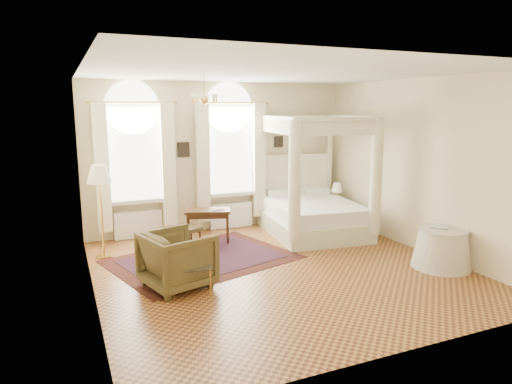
{
  "coord_description": "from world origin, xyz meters",
  "views": [
    {
      "loc": [
        -3.33,
        -6.73,
        2.76
      ],
      "look_at": [
        -0.25,
        0.4,
        1.31
      ],
      "focal_mm": 32.0,
      "sensor_mm": 36.0,
      "label": 1
    }
  ],
  "objects_px": {
    "canopy_bed": "(313,208)",
    "writing_desk": "(208,214)",
    "nightstand": "(339,212)",
    "coffee_table": "(191,269)",
    "floor_lamp": "(99,179)",
    "stool": "(190,231)",
    "armchair": "(178,260)",
    "side_table": "(442,249)"
  },
  "relations": [
    {
      "from": "coffee_table",
      "to": "side_table",
      "type": "bearing_deg",
      "value": -8.58
    },
    {
      "from": "armchair",
      "to": "writing_desk",
      "type": "bearing_deg",
      "value": -44.84
    },
    {
      "from": "coffee_table",
      "to": "writing_desk",
      "type": "bearing_deg",
      "value": 67.02
    },
    {
      "from": "canopy_bed",
      "to": "writing_desk",
      "type": "xyz_separation_m",
      "value": [
        -2.32,
        0.3,
        0.0
      ]
    },
    {
      "from": "writing_desk",
      "to": "armchair",
      "type": "bearing_deg",
      "value": -118.55
    },
    {
      "from": "canopy_bed",
      "to": "stool",
      "type": "xyz_separation_m",
      "value": [
        -2.77,
        0.05,
        -0.23
      ]
    },
    {
      "from": "canopy_bed",
      "to": "stool",
      "type": "height_order",
      "value": "canopy_bed"
    },
    {
      "from": "floor_lamp",
      "to": "canopy_bed",
      "type": "bearing_deg",
      "value": -1.85
    },
    {
      "from": "writing_desk",
      "to": "armchair",
      "type": "relative_size",
      "value": 1.05
    },
    {
      "from": "floor_lamp",
      "to": "side_table",
      "type": "distance_m",
      "value": 6.2
    },
    {
      "from": "canopy_bed",
      "to": "stool",
      "type": "distance_m",
      "value": 2.78
    },
    {
      "from": "side_table",
      "to": "writing_desk",
      "type": "bearing_deg",
      "value": 136.83
    },
    {
      "from": "stool",
      "to": "writing_desk",
      "type": "bearing_deg",
      "value": 29.34
    },
    {
      "from": "writing_desk",
      "to": "coffee_table",
      "type": "height_order",
      "value": "writing_desk"
    },
    {
      "from": "armchair",
      "to": "canopy_bed",
      "type": "bearing_deg",
      "value": -78.66
    },
    {
      "from": "armchair",
      "to": "stool",
      "type": "bearing_deg",
      "value": -36.9
    },
    {
      "from": "canopy_bed",
      "to": "nightstand",
      "type": "height_order",
      "value": "canopy_bed"
    },
    {
      "from": "canopy_bed",
      "to": "armchair",
      "type": "bearing_deg",
      "value": -152.38
    },
    {
      "from": "nightstand",
      "to": "canopy_bed",
      "type": "bearing_deg",
      "value": -153.49
    },
    {
      "from": "armchair",
      "to": "side_table",
      "type": "relative_size",
      "value": 0.97
    },
    {
      "from": "stool",
      "to": "armchair",
      "type": "distance_m",
      "value": 2.0
    },
    {
      "from": "side_table",
      "to": "nightstand",
      "type": "bearing_deg",
      "value": 89.17
    },
    {
      "from": "coffee_table",
      "to": "floor_lamp",
      "type": "bearing_deg",
      "value": 114.91
    },
    {
      "from": "canopy_bed",
      "to": "side_table",
      "type": "distance_m",
      "value": 2.94
    },
    {
      "from": "writing_desk",
      "to": "armchair",
      "type": "distance_m",
      "value": 2.42
    },
    {
      "from": "nightstand",
      "to": "side_table",
      "type": "height_order",
      "value": "side_table"
    },
    {
      "from": "stool",
      "to": "coffee_table",
      "type": "height_order",
      "value": "stool"
    },
    {
      "from": "canopy_bed",
      "to": "floor_lamp",
      "type": "height_order",
      "value": "canopy_bed"
    },
    {
      "from": "floor_lamp",
      "to": "stool",
      "type": "bearing_deg",
      "value": -3.22
    },
    {
      "from": "stool",
      "to": "side_table",
      "type": "height_order",
      "value": "side_table"
    },
    {
      "from": "nightstand",
      "to": "armchair",
      "type": "xyz_separation_m",
      "value": [
        -4.48,
        -2.32,
        0.15
      ]
    },
    {
      "from": "writing_desk",
      "to": "floor_lamp",
      "type": "height_order",
      "value": "floor_lamp"
    },
    {
      "from": "canopy_bed",
      "to": "floor_lamp",
      "type": "distance_m",
      "value": 4.49
    },
    {
      "from": "canopy_bed",
      "to": "stool",
      "type": "relative_size",
      "value": 5.34
    },
    {
      "from": "armchair",
      "to": "coffee_table",
      "type": "relative_size",
      "value": 1.41
    },
    {
      "from": "stool",
      "to": "floor_lamp",
      "type": "bearing_deg",
      "value": 176.78
    },
    {
      "from": "nightstand",
      "to": "coffee_table",
      "type": "distance_m",
      "value": 5.08
    },
    {
      "from": "writing_desk",
      "to": "stool",
      "type": "height_order",
      "value": "writing_desk"
    },
    {
      "from": "nightstand",
      "to": "writing_desk",
      "type": "distance_m",
      "value": 3.34
    },
    {
      "from": "floor_lamp",
      "to": "side_table",
      "type": "xyz_separation_m",
      "value": [
        5.35,
        -2.91,
        -1.14
      ]
    },
    {
      "from": "stool",
      "to": "side_table",
      "type": "bearing_deg",
      "value": -37.09
    },
    {
      "from": "nightstand",
      "to": "writing_desk",
      "type": "height_order",
      "value": "writing_desk"
    }
  ]
}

